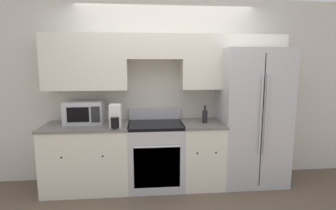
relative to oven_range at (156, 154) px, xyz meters
name	(u,v)px	position (x,y,z in m)	size (l,w,h in m)	color
ground_plane	(170,195)	(0.17, -0.31, -0.45)	(12.00, 12.00, 0.00)	brown
wall_back	(167,80)	(0.18, 0.28, 1.01)	(8.00, 0.39, 2.60)	beige
lower_cabinets_left	(88,157)	(-0.92, 0.00, 0.00)	(1.13, 0.64, 0.89)	silver
lower_cabinets_right	(201,153)	(0.64, 0.00, 0.00)	(0.57, 0.64, 0.89)	silver
oven_range	(156,154)	(0.00, 0.00, 0.00)	(0.74, 0.65, 1.05)	#B7B7BC
refrigerator	(250,116)	(1.36, 0.08, 0.50)	(0.90, 0.81, 1.89)	#B7B7BC
microwave	(84,112)	(-0.96, 0.11, 0.59)	(0.51, 0.35, 0.30)	#B7B7BC
bottle	(205,116)	(0.67, -0.02, 0.53)	(0.07, 0.07, 0.24)	black
electric_kettle	(115,117)	(-0.52, -0.18, 0.57)	(0.14, 0.24, 0.29)	white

